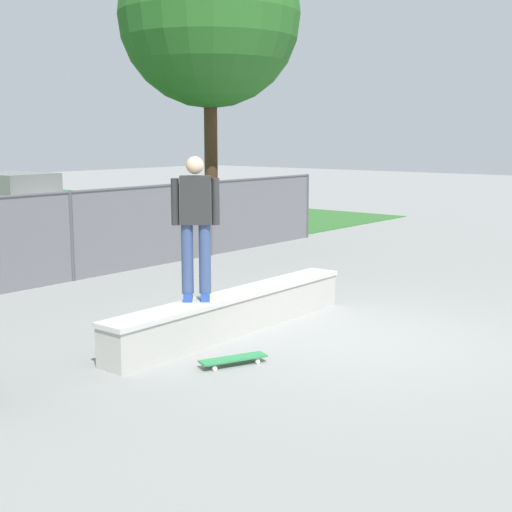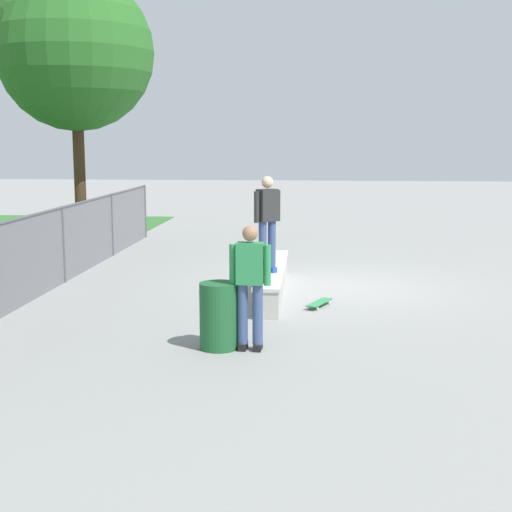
% 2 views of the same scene
% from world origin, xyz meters
% --- Properties ---
extents(ground_plane, '(80.00, 80.00, 0.00)m').
position_xyz_m(ground_plane, '(0.00, 0.00, 0.00)').
color(ground_plane, gray).
extents(concrete_ledge, '(4.37, 0.53, 0.53)m').
position_xyz_m(concrete_ledge, '(-0.71, 1.38, 0.27)').
color(concrete_ledge, '#B7B5AD').
rests_on(concrete_ledge, ground).
extents(skateboarder, '(0.45, 0.47, 1.82)m').
position_xyz_m(skateboarder, '(-1.36, 1.44, 1.54)').
color(skateboarder, '#2647A5').
rests_on(skateboarder, concrete_ledge).
extents(skateboard, '(0.81, 0.50, 0.09)m').
position_xyz_m(skateboard, '(-1.80, 0.45, 0.07)').
color(skateboard, '#2D8C4C').
rests_on(skateboard, ground).
extents(chainlink_fence, '(14.68, 0.07, 1.64)m').
position_xyz_m(chainlink_fence, '(0.00, 5.88, 0.90)').
color(chainlink_fence, '#4C4C51').
rests_on(chainlink_fence, ground).
extents(tree_mid, '(4.30, 4.30, 7.55)m').
position_xyz_m(tree_mid, '(5.08, 7.18, 5.38)').
color(tree_mid, '#47301E').
rests_on(tree_mid, ground).
extents(car_white, '(2.29, 4.34, 1.66)m').
position_xyz_m(car_white, '(2.49, 11.92, 0.84)').
color(car_white, silver).
rests_on(car_white, ground).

